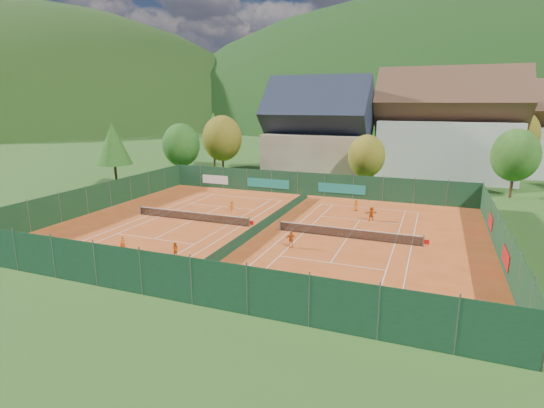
{
  "coord_description": "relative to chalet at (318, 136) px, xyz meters",
  "views": [
    {
      "loc": [
        14.74,
        -36.07,
        11.86
      ],
      "look_at": [
        0.0,
        2.0,
        2.0
      ],
      "focal_mm": 28.0,
      "sensor_mm": 36.0,
      "label": 1
    }
  ],
  "objects": [
    {
      "name": "court_markings_left",
      "position": [
        -5.0,
        -30.0,
        -6.61
      ],
      "size": [
        11.03,
        23.83,
        0.0
      ],
      "color": "white",
      "rests_on": "ground"
    },
    {
      "name": "player_right_far_a",
      "position": [
        9.91,
        -19.88,
        -5.99
      ],
      "size": [
        0.74,
        0.68,
        1.26
      ],
      "primitive_type": "imported",
      "rotation": [
        0.0,
        0.0,
        3.73
      ],
      "color": "orange",
      "rests_on": "ground"
    },
    {
      "name": "player_left_near",
      "position": [
        -5.47,
        -39.9,
        -5.99
      ],
      "size": [
        0.55,
        0.51,
        1.26
      ],
      "primitive_type": "imported",
      "rotation": [
        0.0,
        0.0,
        0.59
      ],
      "color": "orange",
      "rests_on": "ground"
    },
    {
      "name": "tennis_net_left",
      "position": [
        -4.85,
        -30.0,
        -6.12
      ],
      "size": [
        13.3,
        0.1,
        1.02
      ],
      "color": "#59595B",
      "rests_on": "ground"
    },
    {
      "name": "tree_center",
      "position": [
        9.0,
        -8.0,
        -1.91
      ],
      "size": [
        5.01,
        5.01,
        7.6
      ],
      "color": "#402D17",
      "rests_on": "ground"
    },
    {
      "name": "tennis_net_right",
      "position": [
        11.15,
        -30.0,
        -6.12
      ],
      "size": [
        13.3,
        0.1,
        1.02
      ],
      "color": "#59595B",
      "rests_on": "ground"
    },
    {
      "name": "tree_east_back",
      "position": [
        29.0,
        10.0,
        0.12
      ],
      "size": [
        7.15,
        7.15,
        10.86
      ],
      "color": "#442718",
      "rests_on": "ground"
    },
    {
      "name": "player_right_far_b",
      "position": [
        12.11,
        -23.46,
        -5.87
      ],
      "size": [
        1.44,
        1.11,
        1.52
      ],
      "primitive_type": "imported",
      "rotation": [
        0.0,
        0.0,
        3.68
      ],
      "color": "#DE5C13",
      "rests_on": "ground"
    },
    {
      "name": "player_left_mid",
      "position": [
        -0.67,
        -39.52,
        -6.03
      ],
      "size": [
        0.58,
        0.46,
        1.18
      ],
      "primitive_type": "imported",
      "rotation": [
        0.0,
        0.0,
        -0.02
      ],
      "color": "#D16012",
      "rests_on": "ground"
    },
    {
      "name": "tree_west_back",
      "position": [
        -21.0,
        4.0,
        0.11
      ],
      "size": [
        5.6,
        5.6,
        10.0
      ],
      "color": "#452D18",
      "rests_on": "ground"
    },
    {
      "name": "hotel_block_a",
      "position": [
        19.0,
        6.0,
        0.76
      ],
      "size": [
        21.6,
        11.0,
        17.25
      ],
      "color": "silver",
      "rests_on": "ground"
    },
    {
      "name": "player_right_near",
      "position": [
        7.08,
        -34.16,
        -5.91
      ],
      "size": [
        0.91,
        0.68,
        1.43
      ],
      "primitive_type": "imported",
      "rotation": [
        0.0,
        0.0,
        0.45
      ],
      "color": "#D35612",
      "rests_on": "ground"
    },
    {
      "name": "loose_ball_1",
      "position": [
        5.95,
        -41.47,
        -6.59
      ],
      "size": [
        0.07,
        0.07,
        0.07
      ],
      "primitive_type": "sphere",
      "color": "#CCD833",
      "rests_on": "ground"
    },
    {
      "name": "fence_east",
      "position": [
        23.0,
        -29.95,
        -5.14
      ],
      "size": [
        0.09,
        32.0,
        3.0
      ],
      "color": "#13361D",
      "rests_on": "ground"
    },
    {
      "name": "clay_pad",
      "position": [
        3.0,
        -30.0,
        -6.62
      ],
      "size": [
        40.0,
        32.0,
        0.01
      ],
      "primitive_type": "cube",
      "color": "#BC4A1B",
      "rests_on": "ground"
    },
    {
      "name": "tree_east_front",
      "position": [
        27.0,
        -6.0,
        -1.23
      ],
      "size": [
        5.72,
        5.72,
        8.69
      ],
      "color": "#4C321B",
      "rests_on": "ground"
    },
    {
      "name": "tree_west_mid",
      "position": [
        -15.0,
        -4.0,
        -0.56
      ],
      "size": [
        6.44,
        6.44,
        9.78
      ],
      "color": "#422C17",
      "rests_on": "ground"
    },
    {
      "name": "fence_west",
      "position": [
        -17.0,
        -30.0,
        -5.12
      ],
      "size": [
        0.04,
        32.0,
        3.0
      ],
      "color": "#14371C",
      "rests_on": "ground"
    },
    {
      "name": "court_markings_right",
      "position": [
        11.0,
        -30.0,
        -6.61
      ],
      "size": [
        11.03,
        23.83,
        0.0
      ],
      "color": "white",
      "rests_on": "ground"
    },
    {
      "name": "ball_hopper",
      "position": [
        13.02,
        -41.36,
        -6.07
      ],
      "size": [
        0.34,
        0.34,
        0.8
      ],
      "color": "slate",
      "rests_on": "ground"
    },
    {
      "name": "mountain_backdrop",
      "position": [
        31.54,
        203.48,
        -46.26
      ],
      "size": [
        820.0,
        530.0,
        242.0
      ],
      "color": "black",
      "rests_on": "ground"
    },
    {
      "name": "fence_south",
      "position": [
        3.0,
        -46.0,
        -5.12
      ],
      "size": [
        40.0,
        0.04,
        3.0
      ],
      "color": "#133620",
      "rests_on": "ground"
    },
    {
      "name": "ground",
      "position": [
        3.0,
        -30.0,
        -6.64
      ],
      "size": [
        600.0,
        600.0,
        0.0
      ],
      "primitive_type": "plane",
      "color": "#274E18",
      "rests_on": "ground"
    },
    {
      "name": "loose_ball_0",
      "position": [
        -4.7,
        -34.67,
        -6.59
      ],
      "size": [
        0.07,
        0.07,
        0.07
      ],
      "primitive_type": "sphere",
      "color": "#CCD833",
      "rests_on": "ground"
    },
    {
      "name": "hotel_block_b",
      "position": [
        33.0,
        14.0,
        -0.01
      ],
      "size": [
        17.28,
        10.0,
        15.5
      ],
      "color": "silver",
      "rests_on": "ground"
    },
    {
      "name": "tree_west_side",
      "position": [
        -25.0,
        -18.0,
        -0.56
      ],
      "size": [
        5.04,
        5.04,
        9.0
      ],
      "color": "#463119",
      "rests_on": "ground"
    },
    {
      "name": "fence_north",
      "position": [
        2.54,
        -14.01,
        -5.16
      ],
      "size": [
        40.0,
        0.1,
        3.0
      ],
      "color": "#163C24",
      "rests_on": "ground"
    },
    {
      "name": "player_left_far",
      "position": [
        -2.66,
        -25.65,
        -5.96
      ],
      "size": [
        0.97,
        0.72,
        1.34
      ],
      "primitive_type": "imported",
      "rotation": [
        0.0,
        0.0,
        2.85
      ],
      "color": "orange",
      "rests_on": "ground"
    },
    {
      "name": "tree_west_front",
      "position": [
        -19.0,
        -10.0,
        -1.23
      ],
      "size": [
        5.72,
        5.72,
        8.69
      ],
      "color": "#412E17",
      "rests_on": "ground"
    },
    {
      "name": "court_divider",
      "position": [
        3.0,
        -30.0,
        -6.12
      ],
      "size": [
        0.03,
        28.8,
        1.0
      ],
      "color": "#133620",
      "rests_on": "ground"
    },
    {
      "name": "chalet",
      "position": [
        0.0,
        0.0,
        0.0
      ],
      "size": [
        16.2,
        12.0,
        16.0
      ],
      "color": "#D0B492",
      "rests_on": "ground"
    }
  ]
}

